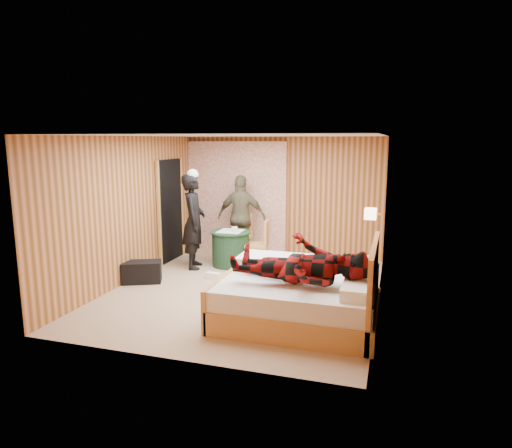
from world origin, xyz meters
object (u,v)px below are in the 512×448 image
(bed, at_px, (301,297))
(nightstand, at_px, (365,278))
(man_at_table, at_px, (241,217))
(round_table, at_px, (231,248))
(woman_standing, at_px, (194,221))
(chair_far, at_px, (241,232))
(wall_lamp, at_px, (371,214))
(chair_near, at_px, (261,241))
(man_on_bed, at_px, (300,254))
(duffel_bag, at_px, (142,272))

(bed, relative_size, nightstand, 4.02)
(man_at_table, bearing_deg, nightstand, 145.06)
(round_table, bearing_deg, woman_standing, -151.03)
(round_table, bearing_deg, chair_far, 90.22)
(wall_lamp, xyz_separation_m, chair_near, (-2.06, 0.93, -0.76))
(bed, bearing_deg, wall_lamp, 60.59)
(round_table, bearing_deg, chair_near, 2.34)
(nightstand, height_order, man_at_table, man_at_table)
(chair_near, relative_size, man_on_bed, 0.52)
(round_table, distance_m, chair_near, 0.64)
(bed, relative_size, woman_standing, 1.16)
(chair_near, xyz_separation_m, duffel_bag, (-1.72, -1.49, -0.35))
(chair_near, height_order, man_on_bed, man_on_bed)
(chair_near, xyz_separation_m, man_at_table, (-0.61, 0.63, 0.33))
(woman_standing, distance_m, man_on_bed, 3.35)
(round_table, relative_size, duffel_bag, 1.19)
(chair_far, distance_m, duffel_bag, 2.39)
(bed, xyz_separation_m, round_table, (-1.87, 2.32, 0.02))
(nightstand, bearing_deg, round_table, 160.22)
(wall_lamp, height_order, round_table, wall_lamp)
(wall_lamp, distance_m, man_on_bed, 1.85)
(chair_near, relative_size, woman_standing, 0.51)
(bed, distance_m, nightstand, 1.58)
(man_at_table, distance_m, man_on_bed, 3.73)
(nightstand, xyz_separation_m, round_table, (-2.63, 0.94, 0.09))
(round_table, distance_m, man_on_bed, 3.25)
(woman_standing, bearing_deg, nightstand, -119.00)
(chair_near, bearing_deg, man_at_table, -142.87)
(bed, relative_size, man_at_table, 1.23)
(nightstand, distance_m, woman_standing, 3.36)
(nightstand, relative_size, chair_near, 0.57)
(chair_near, height_order, man_at_table, man_at_table)
(round_table, distance_m, chair_far, 0.66)
(wall_lamp, relative_size, chair_far, 0.28)
(round_table, relative_size, man_at_table, 0.45)
(nightstand, bearing_deg, man_at_table, 148.67)
(nightstand, bearing_deg, chair_near, 154.30)
(round_table, xyz_separation_m, duffel_bag, (-1.10, -1.46, -0.16))
(round_table, distance_m, duffel_bag, 1.84)
(round_table, relative_size, chair_near, 0.85)
(wall_lamp, xyz_separation_m, bed, (-0.80, -1.42, -0.97))
(chair_near, bearing_deg, chair_far, -141.49)
(woman_standing, relative_size, man_on_bed, 1.03)
(bed, xyz_separation_m, duffel_bag, (-2.97, 0.86, -0.15))
(chair_far, bearing_deg, duffel_bag, -119.49)
(duffel_bag, height_order, man_on_bed, man_on_bed)
(wall_lamp, xyz_separation_m, nightstand, (-0.04, -0.04, -1.04))
(duffel_bag, bearing_deg, wall_lamp, -15.78)
(wall_lamp, bearing_deg, chair_near, 155.79)
(wall_lamp, height_order, chair_far, wall_lamp)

